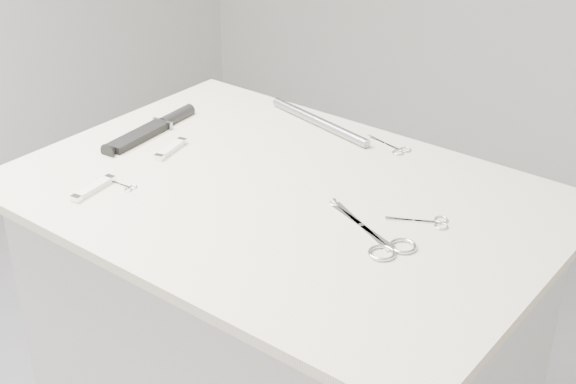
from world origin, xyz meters
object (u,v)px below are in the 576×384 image
Objects in this scene: embroidery_scissors_a at (428,222)px; pocket_knife_b at (171,149)px; pocket_knife_a at (94,188)px; metal_rail at (319,122)px; tiny_scissors at (125,186)px; large_shears at (381,241)px; embroidery_scissors_b at (394,148)px; sheathed_knife at (156,127)px.

pocket_knife_b is (-0.55, -0.07, 0.00)m from embroidery_scissors_a.
metal_rail reaches higher than pocket_knife_a.
metal_rail is at bearing 70.86° from tiny_scissors.
pocket_knife_a is 0.21m from pocket_knife_b.
embroidery_scissors_a is 0.61m from pocket_knife_a.
large_shears is 0.52m from pocket_knife_b.
sheathed_knife reaches higher than embroidery_scissors_b.
sheathed_knife is at bearing 153.62° from embroidery_scissors_a.
sheathed_knife reaches higher than metal_rail.
metal_rail reaches higher than tiny_scissors.
pocket_knife_a is at bearing -138.32° from large_shears.
pocket_knife_b is 0.33m from metal_rail.
metal_rail is at bearing -166.61° from embroidery_scissors_b.
embroidery_scissors_a is at bearing -95.02° from pocket_knife_b.
embroidery_scissors_b is (-0.20, 0.22, -0.00)m from embroidery_scissors_a.
embroidery_scissors_a is 0.41× the size of sheathed_knife.
large_shears is at bearing -49.43° from embroidery_scissors_b.
tiny_scissors is 0.46m from metal_rail.
pocket_knife_a reaches higher than tiny_scissors.
embroidery_scissors_b is 0.45m from pocket_knife_b.
large_shears is 1.92× the size of pocket_knife_a.
embroidery_scissors_a is 0.30m from embroidery_scissors_b.
tiny_scissors is at bearing 176.48° from embroidery_scissors_a.
tiny_scissors is at bearing -142.15° from large_shears.
embroidery_scissors_b is 0.42× the size of sheathed_knife.
sheathed_knife is at bearing 49.02° from pocket_knife_b.
embroidery_scissors_b and tiny_scissors have the same top height.
tiny_scissors is 0.17m from pocket_knife_b.
embroidery_scissors_a is at bearing 20.44° from tiny_scissors.
embroidery_scissors_b is 0.51m from sheathed_knife.
tiny_scissors is 0.06m from pocket_knife_a.
embroidery_scissors_b is at bearing -41.67° from pocket_knife_a.
metal_rail reaches higher than embroidery_scissors_a.
pocket_knife_a and pocket_knife_b have the same top height.
embroidery_scissors_b is 1.65× the size of tiny_scissors.
metal_rail reaches higher than embroidery_scissors_b.
sheathed_knife is (-0.45, -0.24, 0.01)m from embroidery_scissors_b.
embroidery_scissors_a and tiny_scissors have the same top height.
pocket_knife_a is at bearing -162.82° from sheathed_knife.
sheathed_knife is at bearing -139.45° from embroidery_scissors_b.
pocket_knife_b is (-0.04, 0.16, 0.00)m from tiny_scissors.
sheathed_knife is at bearing 118.96° from tiny_scissors.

